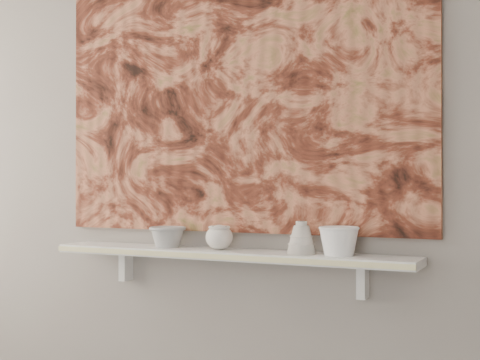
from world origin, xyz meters
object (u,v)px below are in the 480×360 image
Objects in this scene: painting at (236,86)px; bowl_white at (339,241)px; bell_vessel at (301,237)px; shelf at (226,254)px; cup_cream at (219,237)px; bowl_grey at (168,237)px.

painting is 0.71m from bowl_white.
bell_vessel is at bearing 180.00° from bowl_white.
bowl_white is at bearing 0.00° from shelf.
painting reaches higher than cup_cream.
bowl_grey is (-0.25, 0.00, 0.06)m from shelf.
shelf is 9.92× the size of bowl_grey.
bowl_grey is at bearing 180.00° from bowl_white.
bowl_white is (0.68, 0.00, 0.01)m from bowl_grey.
painting is 10.63× the size of bowl_grey.
shelf is 0.93× the size of painting.
cup_cream is 0.73× the size of bowl_white.
shelf is at bearing 180.00° from bell_vessel.
bowl_white is (0.43, 0.00, 0.06)m from shelf.
bell_vessel reaches higher than cup_cream.
bowl_grey is 1.25× the size of bell_vessel.
bowl_white is (0.13, 0.00, -0.01)m from bell_vessel.
painting is at bearing 17.74° from bowl_grey.
shelf is 0.63m from painting.
shelf is at bearing 0.00° from cup_cream.
cup_cream is 0.88× the size of bell_vessel.
painting is 0.63m from bowl_grey.
cup_cream is at bearing 180.00° from bowl_white.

